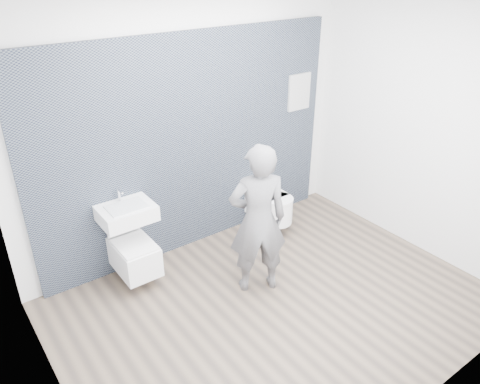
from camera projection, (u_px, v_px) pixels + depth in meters
ground at (276, 305)px, 4.57m from camera, size 4.00×4.00×0.00m
room_shell at (284, 138)px, 3.77m from camera, size 4.00×4.00×4.00m
tile_wall at (197, 239)px, 5.62m from camera, size 3.60×0.06×2.40m
washbasin at (127, 213)px, 4.61m from camera, size 0.53×0.40×0.40m
toilet_square at (134, 255)px, 4.78m from camera, size 0.37×0.54×0.72m
toilet_rounded at (272, 206)px, 5.69m from camera, size 0.36×0.61×0.33m
info_placard at (292, 205)px, 6.37m from camera, size 0.33×0.03×0.44m
visitor at (258, 220)px, 4.48m from camera, size 0.68×0.58×1.57m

